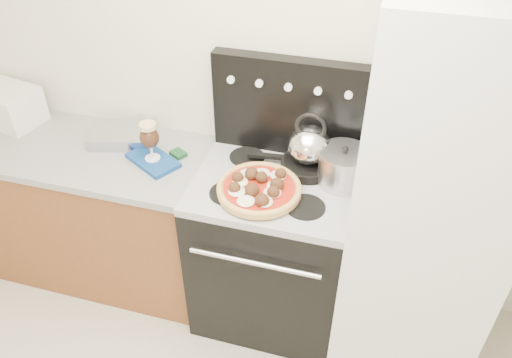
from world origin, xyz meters
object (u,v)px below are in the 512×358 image
(stove_body, at_px, (272,251))
(toaster_oven, at_px, (9,106))
(fridge, at_px, (428,205))
(skillet, at_px, (307,165))
(oven_mitt, at_px, (153,160))
(base_cabinet, at_px, (91,212))
(pizza, at_px, (259,187))
(stock_pot, at_px, (343,168))
(beer_glass, at_px, (150,141))
(pizza_pan, at_px, (259,193))
(tea_kettle, at_px, (309,142))

(stove_body, relative_size, toaster_oven, 2.72)
(fridge, bearing_deg, skillet, 164.36)
(oven_mitt, bearing_deg, base_cabinet, 177.58)
(skillet, bearing_deg, stove_body, -134.72)
(base_cabinet, relative_size, pizza, 3.74)
(stove_body, distance_m, oven_mitt, 0.79)
(base_cabinet, xyz_separation_m, stock_pot, (1.41, 0.05, 0.57))
(fridge, relative_size, oven_mitt, 6.98)
(base_cabinet, xyz_separation_m, beer_glass, (0.47, -0.02, 0.60))
(stock_pot, bearing_deg, oven_mitt, -175.79)
(fridge, bearing_deg, pizza_pan, -173.19)
(fridge, bearing_deg, stove_body, 177.95)
(fridge, xyz_separation_m, pizza_pan, (-0.74, -0.09, -0.02))
(fridge, relative_size, toaster_oven, 5.88)
(stove_body, xyz_separation_m, tea_kettle, (0.13, 0.13, 0.64))
(pizza_pan, distance_m, stock_pot, 0.41)
(fridge, xyz_separation_m, skillet, (-0.57, 0.16, -0.01))
(beer_glass, xyz_separation_m, pizza_pan, (0.59, -0.12, -0.10))
(fridge, height_order, oven_mitt, fridge)
(stove_body, xyz_separation_m, skillet, (0.13, 0.13, 0.50))
(pizza, bearing_deg, base_cabinet, 172.54)
(toaster_oven, relative_size, skillet, 1.23)
(toaster_oven, height_order, stock_pot, toaster_oven)
(pizza, bearing_deg, skillet, 54.49)
(pizza_pan, relative_size, skillet, 1.33)
(beer_glass, xyz_separation_m, stock_pot, (0.94, 0.07, -0.02))
(beer_glass, height_order, skillet, beer_glass)
(fridge, height_order, pizza_pan, fridge)
(oven_mitt, height_order, pizza, pizza)
(stove_body, relative_size, tea_kettle, 3.95)
(pizza, relative_size, tea_kettle, 1.74)
(stove_body, bearing_deg, beer_glass, 179.54)
(pizza, height_order, tea_kettle, tea_kettle)
(pizza, relative_size, stock_pot, 1.69)
(base_cabinet, height_order, toaster_oven, toaster_oven)
(oven_mitt, xyz_separation_m, tea_kettle, (0.77, 0.13, 0.17))
(beer_glass, distance_m, stock_pot, 0.94)
(toaster_oven, height_order, tea_kettle, tea_kettle)
(beer_glass, distance_m, tea_kettle, 0.78)
(pizza_pan, height_order, pizza, pizza)
(base_cabinet, height_order, stock_pot, stock_pot)
(base_cabinet, bearing_deg, toaster_oven, 164.26)
(skillet, distance_m, tea_kettle, 0.13)
(pizza, height_order, stock_pot, stock_pot)
(oven_mitt, height_order, tea_kettle, tea_kettle)
(oven_mitt, distance_m, tea_kettle, 0.79)
(fridge, relative_size, tea_kettle, 8.52)
(base_cabinet, distance_m, stove_body, 1.11)
(skillet, bearing_deg, fridge, -15.64)
(toaster_oven, relative_size, oven_mitt, 1.19)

